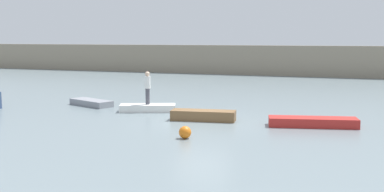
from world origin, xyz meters
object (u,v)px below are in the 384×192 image
rowboat_grey (91,103)px  person_white_shirt (147,86)px  rowboat_brown (203,115)px  rowboat_red (313,122)px  mooring_buoy (185,132)px  rowboat_white (148,108)px

rowboat_grey → person_white_shirt: (3.94, -0.76, 1.18)m
rowboat_grey → rowboat_brown: bearing=4.5°
rowboat_grey → rowboat_red: bearing=11.9°
rowboat_grey → rowboat_red: (12.53, -2.00, 0.03)m
rowboat_grey → rowboat_brown: 7.89m
rowboat_red → rowboat_grey: bearing=157.5°
rowboat_brown → rowboat_red: 4.98m
rowboat_brown → person_white_shirt: size_ratio=1.73×
rowboat_grey → rowboat_brown: (7.56, -2.25, 0.07)m
rowboat_red → person_white_shirt: bearing=158.4°
rowboat_red → mooring_buoy: (-4.32, -4.22, 0.04)m
rowboat_white → mooring_buoy: (4.26, -5.47, 0.05)m
rowboat_white → rowboat_red: 8.68m
person_white_shirt → mooring_buoy: bearing=-52.0°
rowboat_brown → mooring_buoy: 4.03m
rowboat_red → person_white_shirt: size_ratio=2.19×
rowboat_brown → rowboat_white: bearing=148.4°
mooring_buoy → rowboat_grey: bearing=142.8°
mooring_buoy → rowboat_white: bearing=128.0°
rowboat_red → mooring_buoy: 6.04m
rowboat_grey → person_white_shirt: size_ratio=1.64×
rowboat_brown → rowboat_red: size_ratio=0.79×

